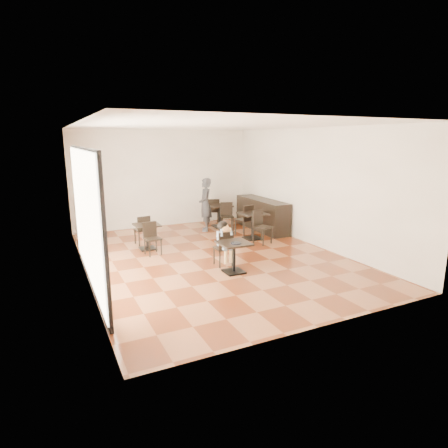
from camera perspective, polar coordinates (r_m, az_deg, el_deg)
floor at (r=9.42m, az=-1.67°, el=-5.07°), size 6.00×8.00×0.01m
ceiling at (r=8.97m, az=-1.81°, el=14.79°), size 6.00×8.00×0.01m
wall_back at (r=12.78m, az=-9.16°, el=6.85°), size 6.00×0.01×3.20m
wall_front at (r=5.71m, az=14.96°, el=-0.66°), size 6.00×0.01×3.20m
wall_left at (r=8.31m, az=-21.00°, el=3.03°), size 0.01×8.00×3.20m
wall_right at (r=10.63m, az=13.25°, el=5.50°), size 0.01×8.00×3.20m
storefront_window at (r=7.85m, az=-20.33°, el=1.08°), size 0.04×4.50×2.60m
child_table at (r=8.26m, az=1.52°, el=-5.12°), size 0.65×0.65×0.69m
child_chair at (r=8.71m, az=-0.14°, el=-3.69°), size 0.37×0.37×0.83m
child at (r=8.68m, az=-0.14°, el=-3.01°), size 0.37×0.52×1.05m
plate at (r=8.07m, az=1.86°, el=-2.93°), size 0.23×0.23×0.01m
pizza_slice at (r=8.42m, az=0.42°, el=-0.81°), size 0.24×0.19×0.06m
adult_patron at (r=11.96m, az=-2.85°, el=2.95°), size 0.59×0.72×1.70m
cafe_table_mid at (r=11.05m, az=4.40°, el=-0.31°), size 0.93×0.93×0.78m
cafe_table_left at (r=10.20m, az=-11.62°, el=-1.91°), size 0.73×0.73×0.69m
cafe_table_back at (r=12.57m, az=-0.64°, el=1.24°), size 0.89×0.89×0.74m
chair_mid_a at (r=11.50m, az=3.03°, el=0.63°), size 0.53×0.53×0.94m
chair_mid_b at (r=10.57m, az=5.91°, el=-0.50°), size 0.53×0.53×0.94m
chair_left_a at (r=10.70m, az=-12.37°, el=-0.87°), size 0.42×0.42×0.83m
chair_left_b at (r=9.67m, az=-10.82°, el=-2.26°), size 0.42×0.42×0.83m
chair_back_a at (r=13.04m, az=-1.65°, el=1.99°), size 0.51×0.51×0.89m
chair_back_b at (r=12.07m, az=0.47°, el=1.12°), size 0.51×0.51×0.89m
service_counter at (r=12.21m, az=5.81°, el=1.45°), size 0.60×2.40×1.00m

